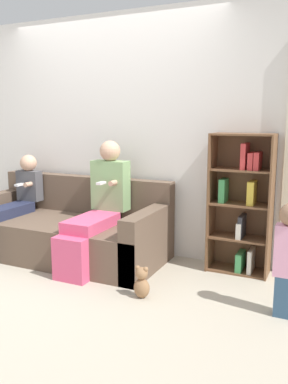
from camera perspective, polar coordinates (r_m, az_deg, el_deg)
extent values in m
plane|color=#B2A893|center=(3.91, -11.88, -11.76)|extent=(14.00, 14.00, 0.00)
cube|color=silver|center=(4.53, -4.26, 8.01)|extent=(10.00, 0.06, 2.55)
cube|color=brown|center=(4.36, -11.56, -6.61)|extent=(2.12, 0.79, 0.40)
cube|color=brown|center=(4.68, -8.22, -2.72)|extent=(2.12, 0.15, 0.82)
cube|color=brown|center=(3.85, 0.22, -7.16)|extent=(0.16, 0.79, 0.60)
cube|color=#DB4C75|center=(3.77, -10.31, -9.33)|extent=(0.32, 0.12, 0.40)
cube|color=#DB4C75|center=(3.98, -7.42, -4.32)|extent=(0.32, 0.60, 0.11)
cube|color=#84AD70|center=(4.23, -4.72, 0.94)|extent=(0.38, 0.17, 0.51)
sphere|color=tan|center=(4.19, -4.79, 5.76)|extent=(0.21, 0.21, 0.21)
cylinder|color=tan|center=(4.06, -4.40, 1.26)|extent=(0.05, 0.10, 0.05)
cube|color=white|center=(4.07, -6.03, 1.26)|extent=(0.05, 0.12, 0.02)
cube|color=#232842|center=(4.66, -18.72, -2.61)|extent=(0.24, 0.64, 0.11)
cube|color=#4C4C51|center=(4.89, -15.77, 0.88)|extent=(0.29, 0.13, 0.35)
sphere|color=tan|center=(4.86, -15.92, 3.94)|extent=(0.19, 0.19, 0.19)
cylinder|color=tan|center=(4.75, -15.96, 1.02)|extent=(0.05, 0.10, 0.05)
cube|color=white|center=(4.77, -17.07, 0.99)|extent=(0.05, 0.12, 0.02)
cube|color=#335170|center=(3.29, 19.23, -13.60)|extent=(0.16, 0.12, 0.31)
cube|color=#E599BC|center=(3.16, 19.61, -7.80)|extent=(0.20, 0.12, 0.38)
cube|color=brown|center=(3.98, 9.46, -1.36)|extent=(0.02, 0.30, 1.32)
cube|color=brown|center=(3.87, 17.41, -2.03)|extent=(0.02, 0.30, 1.32)
cube|color=brown|center=(4.05, 13.80, -1.31)|extent=(0.57, 0.02, 1.32)
cube|color=brown|center=(4.10, 13.00, -10.63)|extent=(0.54, 0.26, 0.02)
cube|color=brown|center=(3.99, 13.19, -6.27)|extent=(0.54, 0.26, 0.02)
cube|color=brown|center=(3.92, 13.38, -1.69)|extent=(0.54, 0.26, 0.02)
cube|color=brown|center=(3.86, 13.59, 3.04)|extent=(0.54, 0.26, 0.02)
cube|color=brown|center=(3.84, 13.79, 7.87)|extent=(0.54, 0.26, 0.02)
cube|color=#C63838|center=(3.84, 13.98, 4.90)|extent=(0.04, 0.21, 0.24)
cube|color=#429956|center=(4.06, 13.37, -9.38)|extent=(0.06, 0.22, 0.18)
cube|color=gold|center=(3.87, 14.90, -0.10)|extent=(0.06, 0.18, 0.22)
cube|color=#333338|center=(3.96, 13.57, -4.69)|extent=(0.04, 0.21, 0.21)
cube|color=#429956|center=(3.93, 11.10, 0.23)|extent=(0.06, 0.17, 0.22)
cube|color=beige|center=(4.04, 14.81, -9.24)|extent=(0.04, 0.22, 0.22)
cube|color=beige|center=(3.97, 13.40, -5.11)|extent=(0.05, 0.22, 0.15)
cube|color=#C63838|center=(3.83, 15.69, 4.22)|extent=(0.05, 0.20, 0.16)
cube|color=#C63838|center=(3.84, 14.90, 4.23)|extent=(0.05, 0.20, 0.15)
ellipsoid|color=#936B47|center=(3.43, -0.32, -13.32)|extent=(0.14, 0.11, 0.17)
sphere|color=#936B47|center=(3.38, -0.32, -11.34)|extent=(0.10, 0.10, 0.10)
sphere|color=#936B47|center=(3.38, -0.89, -10.59)|extent=(0.04, 0.04, 0.04)
sphere|color=#936B47|center=(3.35, 0.24, -10.78)|extent=(0.04, 0.04, 0.04)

